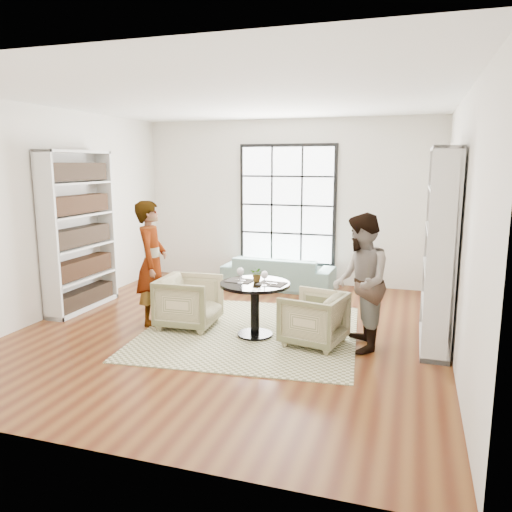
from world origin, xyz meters
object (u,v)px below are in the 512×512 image
(armchair_left, at_px, (189,302))
(wine_glass_left, at_px, (240,272))
(pedestal_table, at_px, (255,297))
(sofa, at_px, (278,272))
(person_left, at_px, (152,263))
(armchair_right, at_px, (314,319))
(wine_glass_right, at_px, (264,275))
(person_right, at_px, (360,283))
(flower_centerpiece, at_px, (257,274))

(armchair_left, xyz_separation_m, wine_glass_left, (0.81, -0.19, 0.51))
(pedestal_table, distance_m, sofa, 2.60)
(armchair_left, bearing_deg, wine_glass_left, -105.63)
(person_left, bearing_deg, wine_glass_left, -113.53)
(armchair_right, xyz_separation_m, person_left, (-2.30, 0.15, 0.53))
(wine_glass_right, bearing_deg, person_right, 3.91)
(person_right, distance_m, wine_glass_right, 1.17)
(person_right, xyz_separation_m, wine_glass_left, (-1.49, -0.04, 0.04))
(sofa, relative_size, flower_centerpiece, 10.33)
(wine_glass_right, distance_m, flower_centerpiece, 0.26)
(sofa, height_order, armchair_right, armchair_right)
(pedestal_table, xyz_separation_m, armchair_right, (0.78, -0.05, -0.19))
(wine_glass_left, height_order, flower_centerpiece, wine_glass_left)
(wine_glass_left, bearing_deg, armchair_left, 166.98)
(armchair_left, distance_m, wine_glass_left, 0.98)
(pedestal_table, relative_size, person_right, 0.54)
(armchair_left, height_order, person_left, person_left)
(person_left, relative_size, person_right, 1.04)
(person_left, distance_m, flower_centerpiece, 1.54)
(pedestal_table, distance_m, wine_glass_left, 0.39)
(wine_glass_left, relative_size, flower_centerpiece, 1.08)
(armchair_left, relative_size, flower_centerpiece, 4.08)
(armchair_left, relative_size, wine_glass_left, 3.77)
(wine_glass_left, bearing_deg, armchair_right, 2.24)
(person_right, distance_m, wine_glass_left, 1.49)
(armchair_left, distance_m, person_right, 2.36)
(person_right, bearing_deg, armchair_left, -106.80)
(person_left, height_order, wine_glass_right, person_left)
(pedestal_table, relative_size, wine_glass_right, 4.69)
(person_left, bearing_deg, armchair_left, -105.69)
(sofa, height_order, wine_glass_left, wine_glass_left)
(wine_glass_right, bearing_deg, armchair_left, 168.59)
(wine_glass_right, bearing_deg, pedestal_table, 142.12)
(armchair_right, xyz_separation_m, person_right, (0.55, 0.00, 0.50))
(person_left, relative_size, flower_centerpiece, 9.05)
(pedestal_table, distance_m, person_right, 1.36)
(wine_glass_left, height_order, wine_glass_right, wine_glass_left)
(armchair_right, relative_size, person_right, 0.44)
(sofa, height_order, person_right, person_right)
(armchair_left, height_order, armchair_right, armchair_left)
(person_left, height_order, person_right, person_left)
(person_left, xyz_separation_m, wine_glass_left, (1.36, -0.19, 0.00))
(wine_glass_right, height_order, flower_centerpiece, wine_glass_right)
(sofa, relative_size, armchair_left, 2.53)
(sofa, xyz_separation_m, person_right, (1.70, -2.61, 0.54))
(flower_centerpiece, bearing_deg, sofa, 98.87)
(pedestal_table, distance_m, flower_centerpiece, 0.30)
(armchair_left, xyz_separation_m, wine_glass_right, (1.14, -0.23, 0.50))
(armchair_left, distance_m, flower_centerpiece, 1.09)
(pedestal_table, height_order, wine_glass_right, wine_glass_right)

